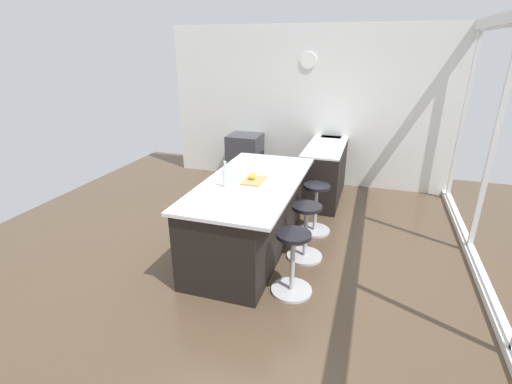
% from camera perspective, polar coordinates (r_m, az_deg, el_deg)
% --- Properties ---
extents(ground_plane, '(7.78, 7.78, 0.00)m').
position_cam_1_polar(ground_plane, '(4.77, -0.02, -9.55)').
color(ground_plane, brown).
extents(interior_partition_left, '(0.15, 5.16, 2.83)m').
position_cam_1_polar(interior_partition_left, '(7.07, 7.62, 12.82)').
color(interior_partition_left, silver).
rests_on(interior_partition_left, ground_plane).
extents(sink_cabinet, '(2.48, 0.60, 1.21)m').
position_cam_1_polar(sink_cabinet, '(6.87, 10.97, 4.26)').
color(sink_cabinet, black).
rests_on(sink_cabinet, ground_plane).
extents(oven_range, '(0.60, 0.61, 0.90)m').
position_cam_1_polar(oven_range, '(7.22, -1.66, 5.31)').
color(oven_range, '#38383D').
rests_on(oven_range, ground_plane).
extents(kitchen_island, '(2.31, 1.11, 0.94)m').
position_cam_1_polar(kitchen_island, '(4.70, -1.13, -3.54)').
color(kitchen_island, black).
rests_on(kitchen_island, ground_plane).
extents(stool_by_window, '(0.44, 0.44, 0.70)m').
position_cam_1_polar(stool_by_window, '(5.25, 9.10, -2.72)').
color(stool_by_window, '#B7B7BC').
rests_on(stool_by_window, ground_plane).
extents(stool_middle, '(0.44, 0.44, 0.70)m').
position_cam_1_polar(stool_middle, '(4.60, 7.61, -6.31)').
color(stool_middle, '#B7B7BC').
rests_on(stool_middle, ground_plane).
extents(stool_near_camera, '(0.44, 0.44, 0.70)m').
position_cam_1_polar(stool_near_camera, '(3.97, 5.61, -11.04)').
color(stool_near_camera, '#B7B7BC').
rests_on(stool_near_camera, ground_plane).
extents(cutting_board, '(0.36, 0.24, 0.02)m').
position_cam_1_polar(cutting_board, '(4.48, -0.34, 1.76)').
color(cutting_board, tan).
rests_on(cutting_board, kitchen_island).
extents(apple_yellow, '(0.09, 0.09, 0.09)m').
position_cam_1_polar(apple_yellow, '(4.47, -0.58, 2.46)').
color(apple_yellow, gold).
rests_on(apple_yellow, cutting_board).
extents(water_bottle, '(0.06, 0.06, 0.31)m').
position_cam_1_polar(water_bottle, '(4.27, -4.73, 2.28)').
color(water_bottle, silver).
rests_on(water_bottle, kitchen_island).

